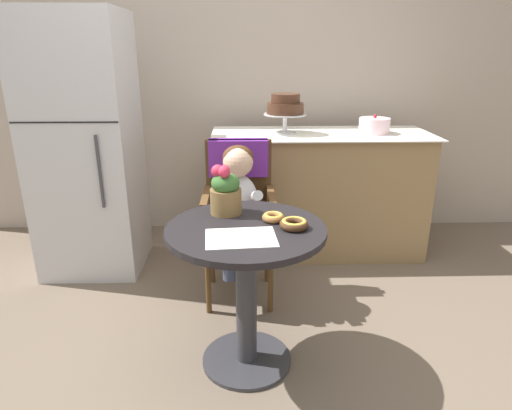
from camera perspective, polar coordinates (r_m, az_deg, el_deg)
The scene contains 13 objects.
ground_plane at distance 2.35m, azimuth -1.18°, elevation -19.33°, with size 8.00×8.00×0.00m, color #6B5B4C.
back_wall at distance 3.68m, azimuth -1.62°, elevation 17.61°, with size 4.80×0.10×2.70m, color #B2A393.
cafe_table at distance 2.07m, azimuth -1.28°, elevation -8.27°, with size 0.72×0.72×0.72m.
wicker_chair at distance 2.68m, azimuth -2.23°, elevation 1.41°, with size 0.42×0.45×0.95m.
seated_child at distance 2.52m, azimuth -2.27°, elevation 1.14°, with size 0.27×0.32×0.73m.
paper_napkin at distance 1.86m, azimuth -1.95°, elevation -4.23°, with size 0.29×0.22×0.00m, color white.
donut_front at distance 2.04m, azimuth 2.23°, elevation -1.53°, with size 0.10×0.10×0.03m.
donut_mid at distance 1.96m, azimuth 4.90°, elevation -2.39°, with size 0.13×0.13×0.04m.
flower_vase at distance 2.11m, azimuth -3.96°, elevation 1.78°, with size 0.15×0.15×0.24m.
display_counter at distance 3.34m, azimuth 8.04°, elevation 1.56°, with size 1.56×0.62×0.90m.
tiered_cake_stand at distance 3.17m, azimuth 3.77°, elevation 12.44°, with size 0.30×0.30×0.28m.
round_layer_cake at distance 3.30m, azimuth 14.94°, elevation 9.82°, with size 0.22×0.22×0.13m.
refrigerator at distance 3.17m, azimuth -20.99°, elevation 6.91°, with size 0.64×0.63×1.70m.
Camera 1 is at (-0.01, -1.83, 1.47)m, focal length 31.18 mm.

